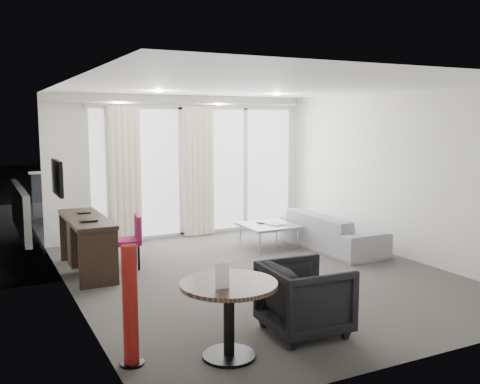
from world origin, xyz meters
name	(u,v)px	position (x,y,z in m)	size (l,w,h in m)	color
floor	(259,275)	(0.00, 0.00, 0.00)	(5.00, 6.00, 0.00)	#484542
ceiling	(260,86)	(0.00, 0.00, 2.60)	(5.00, 6.00, 0.00)	white
wall_left	(71,194)	(-2.50, 0.00, 1.30)	(0.00, 6.00, 2.60)	silver
wall_right	(398,175)	(2.50, 0.00, 1.30)	(0.00, 6.00, 2.60)	silver
wall_front	(424,218)	(0.00, -3.00, 1.30)	(5.00, 0.00, 2.60)	silver
window_panel	(198,171)	(0.30, 2.98, 1.20)	(4.00, 0.02, 2.38)	white
window_frame	(198,171)	(0.30, 2.97, 1.20)	(4.10, 0.06, 2.44)	white
curtain_left	(124,175)	(-1.15, 2.82, 1.20)	(0.60, 0.20, 2.38)	#EDE1C8
curtain_right	(199,172)	(0.25, 2.82, 1.20)	(0.60, 0.20, 2.38)	#EDE1C8
curtain_track	(185,104)	(0.00, 2.82, 2.45)	(4.80, 0.04, 0.04)	#B2B2B7
downlight_a	(158,91)	(-0.90, 1.60, 2.59)	(0.12, 0.12, 0.02)	#FFE0B2
downlight_b	(277,94)	(1.20, 1.60, 2.59)	(0.12, 0.12, 0.02)	#FFE0B2
desk	(87,245)	(-2.13, 1.21, 0.40)	(0.53, 1.69, 0.79)	black
tv	(57,178)	(-2.46, 1.45, 1.35)	(0.05, 0.80, 0.50)	black
desk_chair	(126,242)	(-1.58, 1.17, 0.39)	(0.43, 0.40, 0.78)	maroon
round_table	(229,320)	(-1.51, -2.19, 0.35)	(0.88, 0.88, 0.71)	#38261C
menu_card	(222,287)	(-1.63, -2.32, 0.72)	(0.12, 0.02, 0.23)	white
red_lamp	(130,306)	(-2.34, -1.93, 0.54)	(0.22, 0.22, 1.08)	maroon
tub_armchair	(305,298)	(-0.57, -2.02, 0.36)	(0.78, 0.80, 0.73)	black
coffee_table	(269,236)	(0.94, 1.38, 0.20)	(0.88, 0.88, 0.39)	gray
remote	(261,225)	(0.85, 1.51, 0.36)	(0.05, 0.14, 0.02)	black
magazine	(276,227)	(1.03, 1.30, 0.36)	(0.24, 0.31, 0.02)	gray
sofa	(331,231)	(1.83, 0.82, 0.30)	(2.08, 0.81, 0.61)	#939298
terrace_slab	(172,223)	(0.30, 4.50, -0.06)	(5.60, 3.00, 0.12)	#4D4D50
rattan_chair_a	(207,201)	(0.95, 4.09, 0.43)	(0.59, 0.59, 0.87)	#503120
rattan_chair_b	(236,198)	(1.74, 4.28, 0.41)	(0.56, 0.56, 0.82)	#503120
rattan_table	(255,210)	(1.87, 3.62, 0.24)	(0.48, 0.48, 0.48)	#503120
balustrade	(152,189)	(0.30, 5.95, 0.50)	(5.50, 0.06, 1.05)	#B2B2B7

